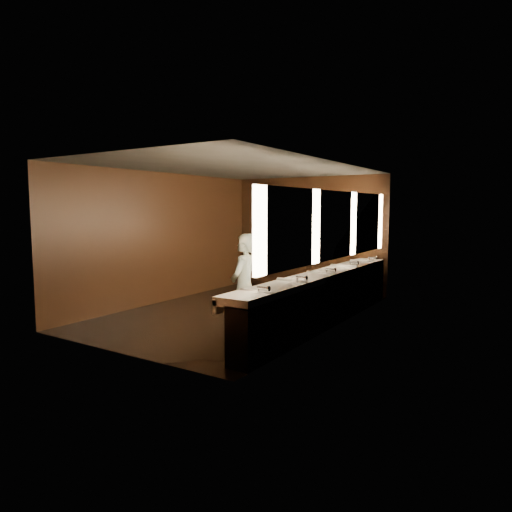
# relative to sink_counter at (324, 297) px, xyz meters

# --- Properties ---
(floor) EXTENTS (6.00, 6.00, 0.00)m
(floor) POSITION_rel_sink_counter_xyz_m (-1.79, 0.00, -0.50)
(floor) COLOR black
(floor) RESTS_ON ground
(ceiling) EXTENTS (4.00, 6.00, 0.02)m
(ceiling) POSITION_rel_sink_counter_xyz_m (-1.79, 0.00, 2.30)
(ceiling) COLOR #2D2D2B
(ceiling) RESTS_ON wall_back
(wall_back) EXTENTS (4.00, 0.02, 2.80)m
(wall_back) POSITION_rel_sink_counter_xyz_m (-1.79, 3.00, 0.90)
(wall_back) COLOR black
(wall_back) RESTS_ON floor
(wall_front) EXTENTS (4.00, 0.02, 2.80)m
(wall_front) POSITION_rel_sink_counter_xyz_m (-1.79, -3.00, 0.90)
(wall_front) COLOR black
(wall_front) RESTS_ON floor
(wall_left) EXTENTS (0.02, 6.00, 2.80)m
(wall_left) POSITION_rel_sink_counter_xyz_m (-3.79, 0.00, 0.90)
(wall_left) COLOR black
(wall_left) RESTS_ON floor
(wall_right) EXTENTS (0.02, 6.00, 2.80)m
(wall_right) POSITION_rel_sink_counter_xyz_m (0.21, 0.00, 0.90)
(wall_right) COLOR black
(wall_right) RESTS_ON floor
(sink_counter) EXTENTS (0.55, 5.40, 1.01)m
(sink_counter) POSITION_rel_sink_counter_xyz_m (0.00, 0.00, 0.00)
(sink_counter) COLOR black
(sink_counter) RESTS_ON floor
(mirror_band) EXTENTS (0.06, 5.03, 1.15)m
(mirror_band) POSITION_rel_sink_counter_xyz_m (0.19, -0.00, 1.25)
(mirror_band) COLOR #FFE0B3
(mirror_band) RESTS_ON wall_right
(person) EXTENTS (0.49, 0.66, 1.65)m
(person) POSITION_rel_sink_counter_xyz_m (-0.67, -1.50, 0.33)
(person) COLOR #89BACC
(person) RESTS_ON floor
(trash_bin) EXTENTS (0.48, 0.48, 0.57)m
(trash_bin) POSITION_rel_sink_counter_xyz_m (-0.22, -1.52, -0.21)
(trash_bin) COLOR black
(trash_bin) RESTS_ON floor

